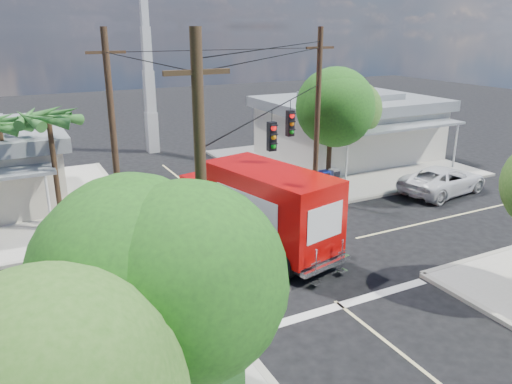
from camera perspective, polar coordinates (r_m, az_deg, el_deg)
ground at (r=20.72m, az=2.54°, el=-7.34°), size 120.00×120.00×0.00m
sidewalk_ne at (r=34.92m, az=9.31°, el=3.34°), size 14.12×14.12×0.14m
road_markings at (r=19.59m, az=4.69°, el=-8.98°), size 32.00×32.00×0.01m
building_ne at (r=36.23m, az=10.57°, el=7.46°), size 11.80×10.20×4.50m
radio_tower at (r=37.64m, az=-12.20°, el=12.88°), size 0.80×0.80×17.00m
tree_sw_front at (r=10.09m, az=-10.87°, el=-9.47°), size 3.88×3.78×6.03m
tree_ne_front at (r=28.59m, az=8.68°, el=9.68°), size 4.21×4.14×6.66m
tree_ne_back at (r=31.95m, az=10.17°, el=9.45°), size 3.77×3.66×5.82m
palm_nw_front at (r=24.08m, az=-22.62°, el=7.55°), size 3.01×3.08×5.59m
utility_poles at (r=19.87m, az=-3.57°, el=5.80°), size 12.00×10.68×9.00m
picket_fence at (r=13.54m, az=-15.91°, el=-20.28°), size 5.94×0.06×1.00m
vending_boxes at (r=28.64m, az=7.78°, el=1.36°), size 1.90×0.50×1.10m
delivery_truck at (r=20.90m, az=0.23°, el=-1.70°), size 4.27×8.58×3.57m
parked_car at (r=30.02m, az=20.62°, el=1.29°), size 5.91×3.41×1.55m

